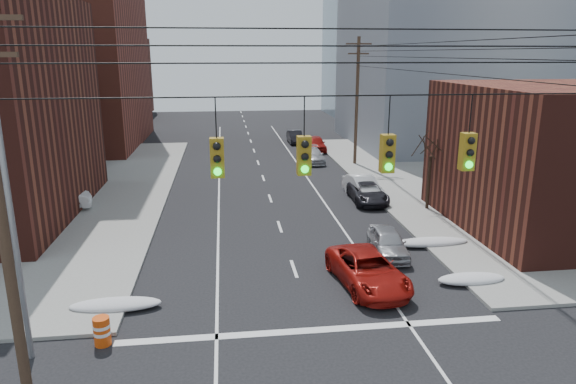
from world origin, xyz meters
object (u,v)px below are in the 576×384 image
object	(u,v)px
parked_car_e	(316,144)
parked_car_f	(295,137)
parked_car_a	(388,242)
lot_car_d	(11,197)
red_pickup	(368,270)
parked_car_b	(363,187)
parked_car_d	(313,155)
parked_car_c	(368,193)
lot_car_a	(51,199)
lot_car_b	(33,197)
construction_barrel	(102,331)

from	to	relation	value
parked_car_e	parked_car_f	size ratio (longest dim) A/B	1.07
parked_car_a	lot_car_d	size ratio (longest dim) A/B	1.03
red_pickup	parked_car_b	bearing A→B (deg)	68.37
parked_car_d	parked_car_b	bearing A→B (deg)	-82.68
parked_car_a	parked_car_c	distance (m)	9.38
parked_car_d	lot_car_a	bearing A→B (deg)	-144.76
lot_car_b	lot_car_a	bearing A→B (deg)	-127.49
parked_car_b	parked_car_c	distance (m)	1.24
parked_car_d	lot_car_d	world-z (taller)	lot_car_d
parked_car_c	lot_car_d	bearing A→B (deg)	179.31
parked_car_a	lot_car_a	size ratio (longest dim) A/B	0.83
red_pickup	parked_car_f	world-z (taller)	red_pickup
parked_car_c	parked_car_a	bearing A→B (deg)	-97.43
lot_car_a	parked_car_a	bearing A→B (deg)	-128.36
parked_car_c	parked_car_b	bearing A→B (deg)	92.39
parked_car_a	parked_car_b	world-z (taller)	parked_car_b
parked_car_c	construction_barrel	xyz separation A→B (m)	(-13.75, -15.84, -0.12)
lot_car_b	parked_car_b	bearing A→B (deg)	-91.65
lot_car_d	lot_car_a	bearing A→B (deg)	-99.69
parked_car_f	lot_car_d	world-z (taller)	lot_car_d
lot_car_b	lot_car_d	bearing A→B (deg)	80.79
parked_car_e	lot_car_d	size ratio (longest dim) A/B	1.17
parked_car_a	construction_barrel	bearing A→B (deg)	-146.95
parked_car_a	parked_car_b	distance (m)	10.59
parked_car_e	parked_car_a	bearing A→B (deg)	-92.61
parked_car_a	parked_car_e	distance (m)	28.09
parked_car_a	lot_car_a	bearing A→B (deg)	157.95
lot_car_b	parked_car_f	bearing A→B (deg)	-43.45
parked_car_a	construction_barrel	world-z (taller)	parked_car_a
red_pickup	lot_car_d	xyz separation A→B (m)	(-19.43, 13.71, 0.08)
parked_car_c	parked_car_f	size ratio (longest dim) A/B	1.11
parked_car_b	parked_car_f	size ratio (longest dim) A/B	1.07
lot_car_a	parked_car_b	bearing A→B (deg)	-98.44
parked_car_e	parked_car_b	bearing A→B (deg)	-89.14
lot_car_a	construction_barrel	distance (m)	17.15
parked_car_e	construction_barrel	xyz separation A→B (m)	(-13.57, -34.66, -0.23)
parked_car_c	lot_car_d	world-z (taller)	lot_car_d
parked_car_a	parked_car_d	bearing A→B (deg)	94.18
red_pickup	parked_car_d	size ratio (longest dim) A/B	1.13
parked_car_f	construction_barrel	bearing A→B (deg)	-107.34
construction_barrel	parked_car_c	bearing A→B (deg)	49.05
parked_car_a	parked_car_d	world-z (taller)	parked_car_a
parked_car_f	parked_car_c	bearing A→B (deg)	-86.45
parked_car_d	lot_car_b	distance (m)	23.48
parked_car_c	parked_car_e	distance (m)	18.81
parked_car_b	lot_car_d	xyz separation A→B (m)	(-22.96, 0.00, 0.06)
lot_car_d	construction_barrel	distance (m)	19.41
red_pickup	lot_car_d	bearing A→B (deg)	137.58
parked_car_c	lot_car_d	size ratio (longest dim) A/B	1.22
lot_car_d	parked_car_d	bearing A→B (deg)	-47.65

